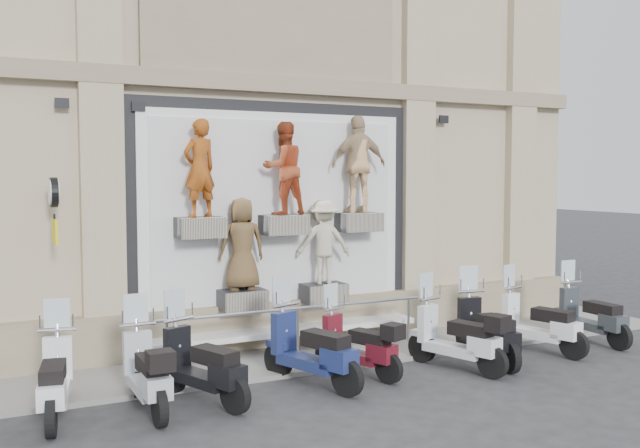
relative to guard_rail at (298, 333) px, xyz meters
The scene contains 15 objects.
ground 2.05m from the guard_rail, 90.00° to the right, with size 90.00×90.00×0.00m, color #2A2A2D.
sidewalk 0.44m from the guard_rail, 90.00° to the left, with size 16.00×2.20×0.08m, color gray.
building 7.46m from the guard_rail, 90.00° to the left, with size 14.00×8.60×12.00m, color tan, non-canonical shape.
shop_vitrine 2.10m from the guard_rail, 82.09° to the left, with size 5.60×0.84×4.30m.
guard_rail is the anchor object (origin of this frame).
clock_sign_bracket 4.57m from the guard_rail, behind, with size 0.10×0.80×1.02m.
scooter_b 4.36m from the guard_rail, 162.04° to the right, with size 0.54×1.86×1.51m, color silver, non-canonical shape.
scooter_c 3.38m from the guard_rail, 152.35° to the right, with size 0.55×1.88×1.53m, color #A6AAB4, non-canonical shape.
scooter_d 2.72m from the guard_rail, 144.76° to the right, with size 0.56×1.91×1.56m, color black, non-canonical shape.
scooter_e 1.64m from the guard_rail, 107.55° to the right, with size 0.59×2.02×1.64m, color navy, non-canonical shape.
scooter_f 1.43m from the guard_rail, 72.44° to the right, with size 0.51×1.76×1.43m, color #530E18, non-canonical shape.
scooter_g 2.73m from the guard_rail, 41.26° to the right, with size 0.56×1.92×1.56m, color silver, non-canonical shape.
scooter_h 3.27m from the guard_rail, 30.15° to the right, with size 0.57×1.96×1.59m, color black, non-canonical shape.
scooter_i 4.38m from the guard_rail, 20.34° to the right, with size 0.56×1.91×1.55m, color white, non-canonical shape.
scooter_j 5.73m from the guard_rail, 14.06° to the right, with size 0.55×1.88×1.53m, color #2A2F33, non-canonical shape.
Camera 1 is at (-5.15, -9.11, 3.22)m, focal length 40.00 mm.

